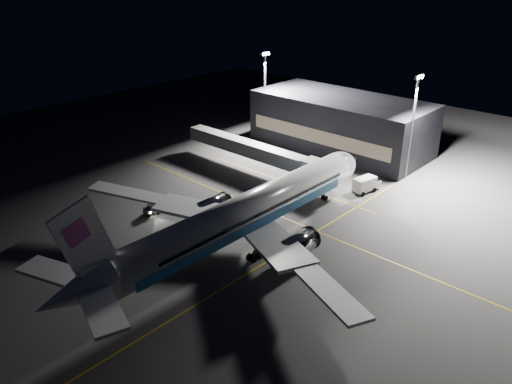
{
  "coord_description": "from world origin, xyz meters",
  "views": [
    {
      "loc": [
        -48.56,
        -46.38,
        39.52
      ],
      "look_at": [
        4.96,
        2.73,
        6.0
      ],
      "focal_mm": 35.0,
      "sensor_mm": 36.0,
      "label": 1
    }
  ],
  "objects": [
    {
      "name": "safety_cone_a",
      "position": [
        -6.23,
        4.71,
        0.34
      ],
      "size": [
        0.45,
        0.45,
        0.68
      ],
      "primitive_type": "cone",
      "color": "#F8450A",
      "rests_on": "ground"
    },
    {
      "name": "service_truck",
      "position": [
        28.79,
        -3.68,
        1.59
      ],
      "size": [
        6.12,
        3.36,
        2.97
      ],
      "rotation": [
        0.0,
        0.0,
        -0.18
      ],
      "color": "white",
      "rests_on": "ground"
    },
    {
      "name": "guide_line_main",
      "position": [
        10.0,
        0.0,
        0.01
      ],
      "size": [
        0.25,
        80.0,
        0.01
      ],
      "primitive_type": "cube",
      "color": "gold",
      "rests_on": "ground"
    },
    {
      "name": "guide_line_side",
      "position": [
        22.0,
        10.0,
        0.01
      ],
      "size": [
        0.25,
        40.0,
        0.01
      ],
      "primitive_type": "cube",
      "color": "gold",
      "rests_on": "ground"
    },
    {
      "name": "jet_bridge",
      "position": [
        22.0,
        18.06,
        4.58
      ],
      "size": [
        3.6,
        34.4,
        6.3
      ],
      "color": "#B2B2B7",
      "rests_on": "ground"
    },
    {
      "name": "baggage_tug",
      "position": [
        -4.38,
        18.66,
        0.79
      ],
      "size": [
        2.69,
        2.32,
        1.72
      ],
      "rotation": [
        0.0,
        0.0,
        -0.2
      ],
      "color": "black",
      "rests_on": "ground"
    },
    {
      "name": "airliner",
      "position": [
        -1.08,
        0.0,
        5.16
      ],
      "size": [
        61.48,
        54.22,
        16.64
      ],
      "color": "silver",
      "rests_on": "ground"
    },
    {
      "name": "safety_cone_c",
      "position": [
        4.44,
        11.9,
        0.32
      ],
      "size": [
        0.43,
        0.43,
        0.65
      ],
      "primitive_type": "cone",
      "color": "#F8450A",
      "rests_on": "ground"
    },
    {
      "name": "floodlight_mast_north",
      "position": [
        40.0,
        31.99,
        12.37
      ],
      "size": [
        2.4,
        0.68,
        20.7
      ],
      "color": "#59595E",
      "rests_on": "ground"
    },
    {
      "name": "safety_cone_b",
      "position": [
        5.96,
        14.0,
        0.26
      ],
      "size": [
        0.35,
        0.35,
        0.52
      ],
      "primitive_type": "cone",
      "color": "#F8450A",
      "rests_on": "ground"
    },
    {
      "name": "floodlight_mast_south",
      "position": [
        40.0,
        -6.01,
        12.37
      ],
      "size": [
        2.4,
        0.67,
        20.7
      ],
      "color": "#59595E",
      "rests_on": "ground"
    },
    {
      "name": "ground",
      "position": [
        0.0,
        0.0,
        0.0
      ],
      "size": [
        200.0,
        200.0,
        0.0
      ],
      "primitive_type": "plane",
      "color": "#4C4C4F",
      "rests_on": "ground"
    },
    {
      "name": "guide_line_cross",
      "position": [
        0.0,
        -6.0,
        0.01
      ],
      "size": [
        70.0,
        0.25,
        0.01
      ],
      "primitive_type": "cube",
      "color": "gold",
      "rests_on": "ground"
    },
    {
      "name": "terminal",
      "position": [
        45.98,
        14.0,
        6.0
      ],
      "size": [
        18.12,
        40.0,
        12.0
      ],
      "color": "black",
      "rests_on": "ground"
    }
  ]
}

